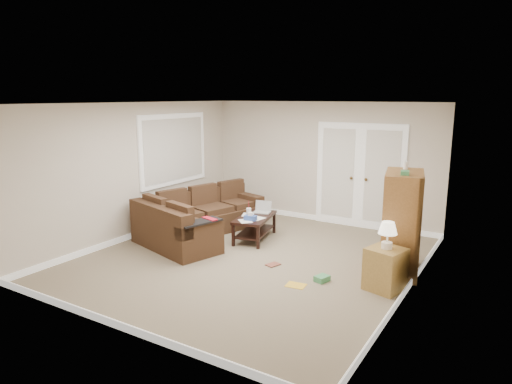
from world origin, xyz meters
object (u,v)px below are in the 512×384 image
Objects in this scene: sectional_sofa at (196,221)px; side_cabinet at (386,266)px; coffee_table at (255,226)px; tv_armoire at (401,222)px.

sectional_sofa is 3.74m from side_cabinet.
side_cabinet is (3.71, -0.52, 0.04)m from sectional_sofa.
coffee_table is at bearing 42.07° from sectional_sofa.
tv_armoire is 0.87m from side_cabinet.
sectional_sofa is at bearing -172.57° from side_cabinet.
sectional_sofa reaches higher than coffee_table.
coffee_table is 0.71× the size of tv_armoire.
sectional_sofa is at bearing -166.96° from coffee_table.
tv_armoire is at bearing -18.12° from coffee_table.
tv_armoire reaches higher than coffee_table.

